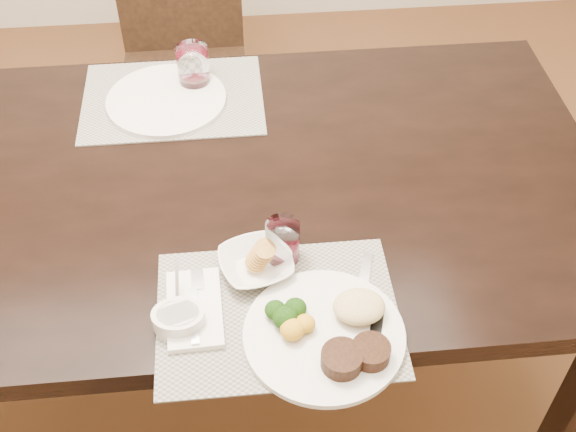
{
  "coord_description": "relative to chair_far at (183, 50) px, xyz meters",
  "views": [
    {
      "loc": [
        0.15,
        -1.22,
        1.87
      ],
      "look_at": [
        0.25,
        -0.2,
        0.82
      ],
      "focal_mm": 45.0,
      "sensor_mm": 36.0,
      "label": 1
    }
  ],
  "objects": [
    {
      "name": "steak_knife",
      "position": [
        0.39,
        -1.36,
        0.26
      ],
      "size": [
        0.06,
        0.26,
        0.01
      ],
      "rotation": [
        0.0,
        0.0,
        -0.3
      ],
      "color": "silver",
      "rests_on": "placemat_near"
    },
    {
      "name": "cracker_bowl",
      "position": [
        0.18,
        -1.21,
        0.27
      ],
      "size": [
        0.18,
        0.18,
        0.06
      ],
      "rotation": [
        0.0,
        0.0,
        0.26
      ],
      "color": "silver",
      "rests_on": "placemat_near"
    },
    {
      "name": "dining_table",
      "position": [
        0.0,
        -0.93,
        0.16
      ],
      "size": [
        2.0,
        1.0,
        0.75
      ],
      "color": "black",
      "rests_on": "ground"
    },
    {
      "name": "ground_plane",
      "position": [
        0.0,
        -0.93,
        -0.5
      ],
      "size": [
        4.5,
        4.5,
        0.0
      ],
      "primitive_type": "plane",
      "color": "#4D3018",
      "rests_on": "ground"
    },
    {
      "name": "chair_far",
      "position": [
        0.0,
        0.0,
        0.0
      ],
      "size": [
        0.42,
        0.42,
        0.9
      ],
      "color": "black",
      "rests_on": "ground"
    },
    {
      "name": "wine_glass_near",
      "position": [
        0.23,
        -1.18,
        0.29
      ],
      "size": [
        0.07,
        0.07,
        0.09
      ],
      "rotation": [
        0.0,
        0.0,
        -0.27
      ],
      "color": "silver",
      "rests_on": "placemat_near"
    },
    {
      "name": "far_plate",
      "position": [
        -0.01,
        -0.63,
        0.26
      ],
      "size": [
        0.3,
        0.3,
        0.01
      ],
      "primitive_type": "cylinder",
      "color": "silver",
      "rests_on": "placemat_far"
    },
    {
      "name": "placemat_far",
      "position": [
        0.0,
        -0.62,
        0.25
      ],
      "size": [
        0.46,
        0.34,
        0.0
      ],
      "primitive_type": "cube",
      "color": "gray",
      "rests_on": "dining_table"
    },
    {
      "name": "sauce_ramekin",
      "position": [
        0.03,
        -1.33,
        0.27
      ],
      "size": [
        0.1,
        0.15,
        0.08
      ],
      "rotation": [
        0.0,
        0.0,
        -0.05
      ],
      "color": "silver",
      "rests_on": "placemat_near"
    },
    {
      "name": "napkin_fork",
      "position": [
        0.05,
        -1.3,
        0.26
      ],
      "size": [
        0.11,
        0.19,
        0.02
      ],
      "rotation": [
        0.0,
        0.0,
        0.03
      ],
      "color": "silver",
      "rests_on": "placemat_near"
    },
    {
      "name": "wine_glass_far",
      "position": [
        0.06,
        -0.56,
        0.3
      ],
      "size": [
        0.08,
        0.08,
        0.11
      ],
      "rotation": [
        0.0,
        0.0,
        0.24
      ],
      "color": "silver",
      "rests_on": "placemat_far"
    },
    {
      "name": "dinner_plate",
      "position": [
        0.31,
        -1.39,
        0.27
      ],
      "size": [
        0.3,
        0.3,
        0.05
      ],
      "rotation": [
        0.0,
        0.0,
        0.1
      ],
      "color": "silver",
      "rests_on": "placemat_near"
    },
    {
      "name": "placemat_near",
      "position": [
        0.21,
        -1.32,
        0.25
      ],
      "size": [
        0.46,
        0.34,
        0.0
      ],
      "primitive_type": "cube",
      "color": "gray",
      "rests_on": "dining_table"
    }
  ]
}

